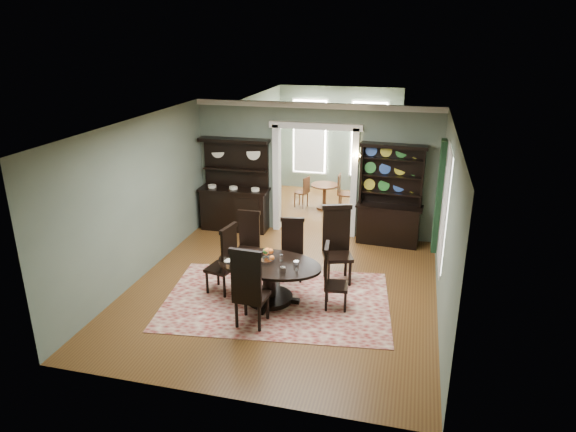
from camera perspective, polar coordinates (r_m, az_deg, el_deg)
name	(u,v)px	position (r m, az deg, el deg)	size (l,w,h in m)	color
room	(282,208)	(8.87, -0.71, 0.92)	(5.51, 6.01, 3.01)	brown
parlor	(334,146)	(14.08, 5.08, 7.76)	(3.51, 3.50, 3.01)	brown
doorway_trim	(315,165)	(11.63, 3.04, 5.72)	(2.08, 0.25, 2.57)	silver
right_window	(442,203)	(9.45, 16.71, 1.41)	(0.15, 1.47, 2.12)	white
wall_sconce	(357,157)	(11.27, 7.69, 6.54)	(0.27, 0.21, 0.21)	gold
rug	(277,300)	(9.13, -1.25, -9.34)	(3.88, 2.54, 0.01)	maroon
dining_table	(269,274)	(8.91, -2.10, -6.49)	(1.95, 1.87, 0.73)	black
centerpiece	(266,258)	(8.83, -2.44, -4.70)	(1.36, 0.87, 0.22)	silver
chair_far_left	(248,239)	(10.08, -4.42, -2.56)	(0.46, 0.42, 1.18)	black
chair_far_mid	(292,247)	(9.70, 0.47, -3.45)	(0.51, 0.49, 1.18)	black
chair_far_right	(337,241)	(9.61, 5.45, -2.83)	(0.67, 0.66, 1.45)	black
chair_end_left	(225,258)	(9.15, -6.98, -4.66)	(0.54, 0.56, 1.30)	black
chair_end_right	(331,275)	(8.68, 4.79, -6.57)	(0.45, 0.47, 1.15)	black
chair_near	(249,286)	(8.05, -4.38, -7.81)	(0.54, 0.51, 1.39)	black
sideboard	(235,198)	(12.12, -5.91, 1.97)	(1.65, 0.61, 2.16)	black
welsh_dresser	(389,208)	(11.43, 11.21, 0.85)	(1.45, 0.62, 2.22)	black
parlor_table	(324,193)	(13.55, 4.07, 2.58)	(0.72, 0.72, 0.67)	#522817
parlor_chair_left	(303,191)	(13.63, 1.70, 2.80)	(0.39, 0.38, 0.85)	#522817
parlor_chair_right	(343,192)	(13.38, 6.17, 2.69)	(0.42, 0.42, 0.99)	#522817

